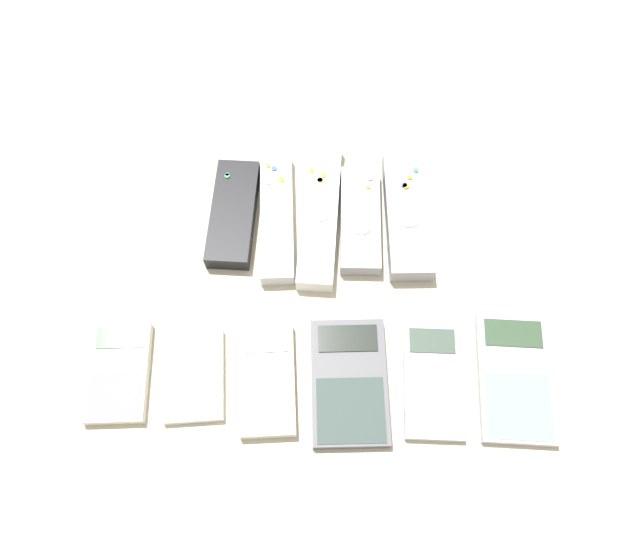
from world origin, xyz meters
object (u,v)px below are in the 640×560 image
remote_3 (360,220)px  calculator_4 (433,380)px  remote_0 (233,214)px  remote_4 (407,215)px  calculator_1 (194,376)px  remote_1 (277,216)px  remote_2 (317,214)px  calculator_2 (267,380)px  calculator_5 (515,377)px  calculator_0 (119,373)px  calculator_3 (350,382)px

remote_3 → calculator_4: bearing=-68.3°
remote_0 → remote_4: remote_4 is taller
calculator_4 → calculator_1: bearing=-179.0°
remote_0 → calculator_1: remote_0 is taller
remote_4 → calculator_1: 0.35m
remote_1 → calculator_1: bearing=-115.3°
remote_2 → calculator_2: remote_2 is taller
remote_1 → calculator_4: bearing=-51.3°
calculator_2 → calculator_5: bearing=-2.1°
remote_3 → calculator_5: (0.18, -0.21, -0.01)m
calculator_0 → calculator_5: (0.48, -0.01, -0.00)m
calculator_1 → calculator_3: size_ratio=0.74×
remote_1 → calculator_1: (-0.09, -0.22, -0.01)m
calculator_1 → calculator_0: bearing=173.8°
remote_3 → calculator_5: 0.28m
remote_0 → calculator_5: size_ratio=0.97×
remote_1 → calculator_5: remote_1 is taller
remote_0 → remote_2: bearing=3.5°
calculator_4 → calculator_2: bearing=-177.9°
remote_4 → calculator_2: (-0.18, -0.22, -0.01)m
remote_4 → calculator_0: bearing=-149.9°
remote_1 → calculator_3: (0.09, -0.23, -0.00)m
remote_4 → calculator_4: remote_4 is taller
remote_2 → calculator_5: bearing=-39.2°
calculator_0 → calculator_1: bearing=-4.2°
remote_1 → calculator_1: 0.24m
calculator_2 → calculator_1: bearing=173.8°
remote_0 → remote_1: size_ratio=0.82×
remote_0 → remote_2: (0.11, 0.00, -0.00)m
remote_3 → calculator_3: remote_3 is taller
remote_2 → calculator_1: remote_2 is taller
calculator_4 → calculator_5: calculator_5 is taller
remote_2 → remote_4: bearing=2.6°
remote_1 → calculator_0: remote_1 is taller
calculator_2 → calculator_4: (0.20, -0.00, -0.00)m
calculator_3 → calculator_4: size_ratio=1.09×
calculator_5 → calculator_3: bearing=-175.2°
remote_0 → remote_4: 0.23m
calculator_1 → remote_0: bearing=77.2°
remote_2 → remote_3: bearing=-5.1°
remote_2 → calculator_0: remote_2 is taller
calculator_0 → calculator_3: bearing=-4.1°
remote_3 → calculator_1: remote_3 is taller
remote_1 → calculator_3: 0.24m
calculator_0 → calculator_4: 0.38m
remote_4 → calculator_0: size_ratio=1.49×
calculator_0 → calculator_2: bearing=-4.7°
calculator_1 → calculator_3: (0.19, -0.01, 0.00)m
remote_3 → calculator_2: size_ratio=1.12×
remote_0 → remote_1: remote_0 is taller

